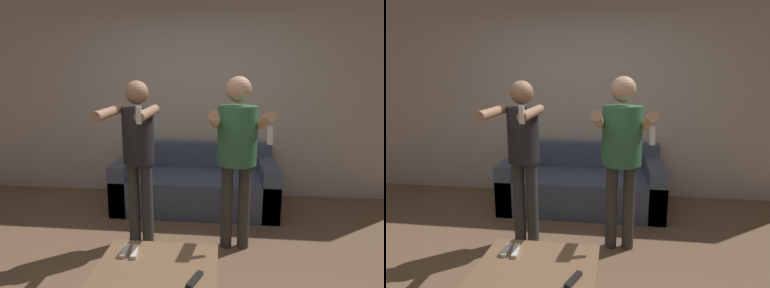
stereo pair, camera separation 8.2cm
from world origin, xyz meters
The scene contains 8 objects.
wall_back centered at (0.00, 2.12, 1.35)m, with size 6.40×0.06×2.70m.
couch centered at (0.07, 1.63, 0.27)m, with size 1.95×0.91×0.76m.
person_standing_left centered at (-0.38, 0.66, 0.98)m, with size 0.41×0.70×1.57m.
person_standing_right centered at (0.53, 0.66, 1.02)m, with size 0.48×0.76×1.61m.
coffee_table centered at (0.00, -0.36, 0.38)m, with size 0.76×0.63×0.43m.
remote_near centered at (0.25, -0.46, 0.44)m, with size 0.09×0.15×0.02m.
remote_mid centered at (-0.18, -0.21, 0.44)m, with size 0.06×0.15×0.02m.
remote_far centered at (-0.24, -0.21, 0.44)m, with size 0.04×0.15×0.02m.
Camera 1 is at (0.39, -1.98, 1.55)m, focal length 28.00 mm.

